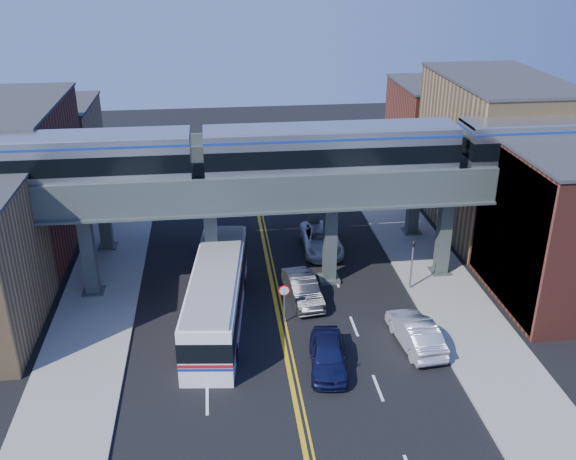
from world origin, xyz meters
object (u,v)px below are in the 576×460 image
at_px(stop_sign, 284,297).
at_px(car_lane_b, 303,289).
at_px(car_lane_a, 328,355).
at_px(car_parked_curb, 416,332).
at_px(transit_bus, 217,296).
at_px(car_lane_d, 300,187).
at_px(car_lane_c, 321,240).
at_px(transit_train, 331,151).
at_px(traffic_signal, 412,260).

distance_m(stop_sign, car_lane_b, 3.07).
height_order(stop_sign, car_lane_a, stop_sign).
bearing_deg(car_lane_a, car_parked_curb, 22.63).
height_order(transit_bus, car_lane_a, transit_bus).
xyz_separation_m(stop_sign, transit_bus, (-4.08, 0.67, 0.01)).
height_order(car_lane_b, car_lane_d, car_lane_d).
bearing_deg(car_lane_c, car_lane_a, -96.44).
distance_m(car_lane_a, car_lane_c, 14.90).
bearing_deg(car_lane_c, transit_train, -92.83).
xyz_separation_m(transit_bus, car_lane_a, (5.94, -5.58, -0.92)).
bearing_deg(car_lane_c, traffic_signal, -52.49).
bearing_deg(traffic_signal, car_lane_c, 125.88).
height_order(car_lane_c, car_lane_d, same).
bearing_deg(traffic_signal, transit_train, 159.40).
bearing_deg(car_lane_c, car_lane_d, 92.08).
xyz_separation_m(car_lane_a, car_lane_d, (2.00, 26.39, 0.00)).
relative_size(traffic_signal, transit_bus, 0.30).
relative_size(transit_train, stop_sign, 18.96).
xyz_separation_m(car_lane_a, car_parked_curb, (5.44, 1.54, 0.02)).
relative_size(car_lane_b, car_lane_d, 0.87).
xyz_separation_m(traffic_signal, car_lane_b, (-7.40, -0.48, -1.47)).
bearing_deg(car_parked_curb, car_lane_c, -81.28).
height_order(stop_sign, traffic_signal, traffic_signal).
height_order(traffic_signal, car_lane_a, traffic_signal).
distance_m(traffic_signal, car_lane_b, 7.56).
height_order(transit_train, car_lane_d, transit_train).
bearing_deg(car_lane_c, stop_sign, -110.27).
bearing_deg(car_lane_c, car_lane_b, -106.92).
xyz_separation_m(stop_sign, car_lane_b, (1.50, 2.52, -0.92)).
relative_size(car_lane_b, car_parked_curb, 0.96).
height_order(traffic_signal, car_lane_d, traffic_signal).
bearing_deg(transit_bus, car_lane_c, -34.80).
relative_size(stop_sign, car_lane_b, 0.52).
xyz_separation_m(transit_train, stop_sign, (-3.58, -5.00, -7.61)).
xyz_separation_m(traffic_signal, car_lane_a, (-7.04, -7.92, -1.46)).
height_order(car_lane_a, car_lane_d, car_lane_d).
distance_m(transit_bus, car_parked_curb, 12.11).
bearing_deg(car_lane_a, traffic_signal, 55.14).
xyz_separation_m(traffic_signal, car_lane_d, (-5.04, 18.47, -1.45)).
distance_m(transit_train, car_lane_a, 13.19).
height_order(stop_sign, car_lane_d, stop_sign).
distance_m(car_lane_b, car_lane_c, 7.72).
bearing_deg(car_parked_curb, transit_bus, -25.02).
xyz_separation_m(car_lane_b, car_lane_c, (2.46, 7.32, 0.01)).
relative_size(transit_train, traffic_signal, 12.16).
bearing_deg(car_lane_d, transit_bus, -107.15).
distance_m(car_lane_b, car_lane_d, 19.10).
distance_m(transit_train, car_parked_curb, 12.50).
xyz_separation_m(transit_bus, car_lane_c, (8.04, 9.17, -0.92)).
xyz_separation_m(stop_sign, car_lane_c, (3.96, 9.84, -0.91)).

